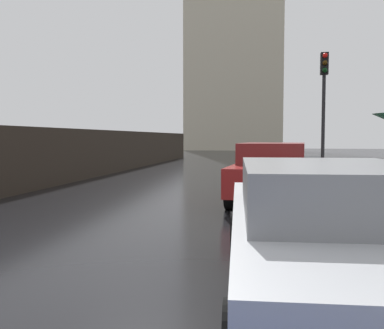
% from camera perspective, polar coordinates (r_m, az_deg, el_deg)
% --- Properties ---
extents(car_silver_mid_road, '(1.99, 4.58, 1.32)m').
position_cam_1_polar(car_silver_mid_road, '(4.03, 17.41, -8.69)').
color(car_silver_mid_road, '#B2B5BA').
rests_on(car_silver_mid_road, ground).
extents(car_red_far_ahead, '(2.05, 4.60, 1.42)m').
position_cam_1_polar(car_red_far_ahead, '(10.57, 10.77, -0.78)').
color(car_red_far_ahead, maroon).
rests_on(car_red_far_ahead, ground).
extents(traffic_light, '(0.26, 0.39, 4.33)m').
position_cam_1_polar(traffic_light, '(15.56, 17.29, 9.34)').
color(traffic_light, black).
rests_on(traffic_light, sidewalk_strip).
extents(distant_tower, '(12.08, 9.22, 30.68)m').
position_cam_1_polar(distant_tower, '(56.97, 5.79, 17.61)').
color(distant_tower, beige).
rests_on(distant_tower, ground).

